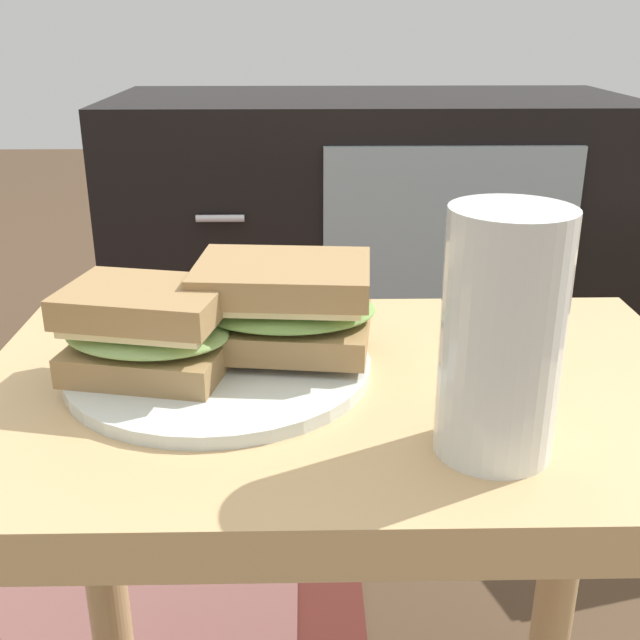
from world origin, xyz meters
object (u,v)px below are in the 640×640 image
(plate, at_px, (220,366))
(sandwich_back, at_px, (283,304))
(sandwich_front, at_px, (147,330))
(beer_glass, at_px, (501,340))
(tv_cabinet, at_px, (368,246))

(plate, bearing_deg, sandwich_back, 19.40)
(sandwich_front, height_order, sandwich_back, sandwich_back)
(plate, relative_size, sandwich_back, 1.51)
(sandwich_front, bearing_deg, beer_glass, -22.98)
(tv_cabinet, xyz_separation_m, plate, (-0.19, -0.93, 0.17))
(plate, distance_m, beer_glass, 0.23)
(plate, height_order, sandwich_back, sandwich_back)
(tv_cabinet, relative_size, beer_glass, 6.14)
(tv_cabinet, relative_size, sandwich_front, 6.97)
(plate, relative_size, sandwich_front, 1.70)
(sandwich_front, xyz_separation_m, sandwich_back, (0.10, 0.03, 0.01))
(plate, xyz_separation_m, sandwich_front, (-0.05, -0.02, 0.04))
(plate, distance_m, sandwich_back, 0.07)
(plate, bearing_deg, sandwich_front, -160.60)
(sandwich_front, bearing_deg, plate, 19.40)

